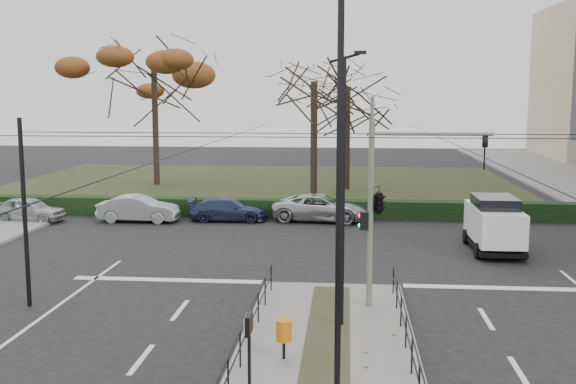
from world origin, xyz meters
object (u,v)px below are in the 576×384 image
(bare_tree_center, at_px, (347,95))
(streetlamp_median_far, at_px, (344,189))
(parked_car_first, at_px, (29,209))
(bare_tree_near, at_px, (314,90))
(parked_car_second, at_px, (139,209))
(parked_car_third, at_px, (228,210))
(streetlamp_median_near, at_px, (340,196))
(litter_bin, at_px, (284,331))
(parked_car_fourth, at_px, (321,208))
(white_van, at_px, (494,223))
(traffic_light, at_px, (382,199))
(info_panel, at_px, (249,335))
(rust_tree, at_px, (154,64))

(bare_tree_center, bearing_deg, streetlamp_median_far, -90.08)
(parked_car_first, relative_size, bare_tree_center, 0.41)
(bare_tree_near, bearing_deg, parked_car_second, -135.32)
(parked_car_third, bearing_deg, streetlamp_median_near, -166.35)
(litter_bin, relative_size, parked_car_fourth, 0.20)
(parked_car_third, bearing_deg, white_van, -117.83)
(streetlamp_median_near, distance_m, parked_car_fourth, 22.76)
(traffic_light, distance_m, bare_tree_near, 23.29)
(litter_bin, bearing_deg, parked_car_first, 130.49)
(traffic_light, bearing_deg, info_panel, -112.45)
(rust_tree, bearing_deg, litter_bin, -68.95)
(white_van, relative_size, bare_tree_near, 0.45)
(info_panel, distance_m, rust_tree, 38.55)
(streetlamp_median_near, xyz_separation_m, parked_car_second, (-10.93, 21.23, -3.96))
(parked_car_second, bearing_deg, litter_bin, -152.59)
(parked_car_first, relative_size, rust_tree, 0.33)
(parked_car_fourth, height_order, white_van, white_van)
(info_panel, distance_m, parked_car_second, 23.25)
(streetlamp_median_near, height_order, bare_tree_near, bare_tree_near)
(streetlamp_median_near, xyz_separation_m, white_van, (6.47, 15.86, -3.42))
(parked_car_fourth, bearing_deg, parked_car_second, 101.10)
(streetlamp_median_far, bearing_deg, bare_tree_near, 94.80)
(info_panel, relative_size, streetlamp_median_far, 0.27)
(info_panel, distance_m, white_van, 18.04)
(traffic_light, relative_size, bare_tree_center, 0.61)
(parked_car_second, bearing_deg, streetlamp_median_near, -152.59)
(traffic_light, bearing_deg, parked_car_fourth, 99.25)
(parked_car_second, bearing_deg, bare_tree_near, -45.15)
(parked_car_first, xyz_separation_m, parked_car_second, (5.87, 0.48, 0.04))
(parked_car_fourth, bearing_deg, traffic_light, -166.39)
(info_panel, xyz_separation_m, streetlamp_median_near, (1.84, 0.14, 2.89))
(rust_tree, bearing_deg, parked_car_third, -60.23)
(streetlamp_median_near, bearing_deg, info_panel, -175.65)
(parked_car_second, height_order, parked_car_fourth, parked_car_fourth)
(info_panel, height_order, white_van, white_van)
(litter_bin, relative_size, white_van, 0.22)
(info_panel, relative_size, bare_tree_center, 0.22)
(streetlamp_median_near, relative_size, bare_tree_near, 0.89)
(streetlamp_median_far, distance_m, white_van, 12.63)
(white_van, relative_size, rust_tree, 0.38)
(streetlamp_median_far, bearing_deg, parked_car_fourth, 94.37)
(bare_tree_near, bearing_deg, bare_tree_center, 64.68)
(parked_car_fourth, bearing_deg, litter_bin, -176.01)
(streetlamp_median_far, distance_m, bare_tree_near, 24.94)
(litter_bin, bearing_deg, rust_tree, 111.05)
(rust_tree, bearing_deg, streetlamp_median_near, -68.46)
(white_van, height_order, bare_tree_center, bare_tree_center)
(streetlamp_median_far, distance_m, parked_car_second, 19.59)
(streetlamp_median_near, bearing_deg, rust_tree, 111.54)
(parked_car_second, distance_m, parked_car_third, 4.76)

